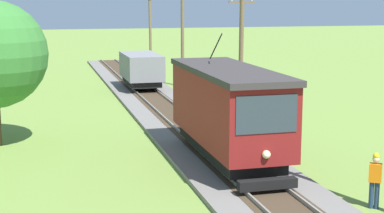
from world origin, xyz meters
TOP-DOWN VIEW (x-y plane):
  - red_tram at (0.00, 20.13)m, footprint 2.60×8.54m
  - freight_car at (0.00, 39.70)m, footprint 2.40×5.20m
  - utility_pole_mid at (3.33, 28.10)m, footprint 1.40×0.37m
  - utility_pole_far at (3.33, 41.02)m, footprint 1.40×0.24m
  - utility_pole_distant at (3.33, 53.76)m, footprint 1.40×0.51m
  - gravel_pile at (5.00, 36.70)m, footprint 2.06×2.06m
  - track_worker at (2.86, 14.27)m, footprint 0.45×0.41m

SIDE VIEW (x-z plane):
  - gravel_pile at x=5.00m, z-range 0.00..0.98m
  - track_worker at x=2.86m, z-range 0.09..1.88m
  - freight_car at x=0.00m, z-range 0.40..2.71m
  - red_tram at x=0.00m, z-range -0.20..4.59m
  - utility_pole_mid at x=3.33m, z-range 0.10..7.22m
  - utility_pole_distant at x=3.33m, z-range 0.10..7.40m
  - utility_pole_far at x=3.33m, z-range 0.10..7.63m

